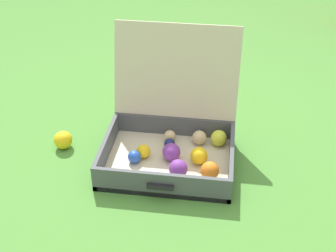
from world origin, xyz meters
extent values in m
plane|color=#4C8C38|center=(0.00, 0.00, 0.00)|extent=(16.00, 16.00, 0.00)
cube|color=beige|center=(0.04, -0.01, 0.01)|extent=(0.58, 0.44, 0.03)
cube|color=#4C5156|center=(-0.24, -0.01, 0.06)|extent=(0.02, 0.44, 0.12)
cube|color=#4C5156|center=(0.32, -0.01, 0.06)|extent=(0.02, 0.44, 0.12)
cube|color=#4C5156|center=(0.04, -0.22, 0.06)|extent=(0.54, 0.02, 0.12)
cube|color=#4C5156|center=(0.04, 0.20, 0.06)|extent=(0.54, 0.02, 0.12)
cube|color=beige|center=(0.04, 0.27, 0.33)|extent=(0.58, 0.13, 0.43)
cube|color=black|center=(0.04, -0.24, 0.07)|extent=(0.11, 0.02, 0.02)
sphere|color=yellow|center=(0.18, -0.01, 0.06)|extent=(0.08, 0.08, 0.08)
sphere|color=#CCDB38|center=(0.26, 0.14, 0.06)|extent=(0.08, 0.08, 0.08)
sphere|color=blue|center=(-0.11, -0.04, 0.05)|extent=(0.06, 0.06, 0.06)
sphere|color=yellow|center=(-0.07, 0.00, 0.06)|extent=(0.06, 0.06, 0.06)
sphere|color=#D1B784|center=(0.03, 0.14, 0.05)|extent=(0.06, 0.06, 0.06)
sphere|color=purple|center=(0.05, 0.00, 0.07)|extent=(0.08, 0.08, 0.08)
sphere|color=orange|center=(0.23, -0.10, 0.06)|extent=(0.08, 0.08, 0.08)
sphere|color=navy|center=(0.04, 0.08, 0.05)|extent=(0.05, 0.05, 0.05)
sphere|color=purple|center=(0.10, -0.11, 0.07)|extent=(0.08, 0.08, 0.08)
sphere|color=#D1B784|center=(0.17, 0.14, 0.06)|extent=(0.07, 0.07, 0.07)
sphere|color=yellow|center=(-0.47, 0.05, 0.04)|extent=(0.09, 0.09, 0.09)
camera|label=1|loc=(0.27, -1.65, 1.33)|focal=49.97mm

